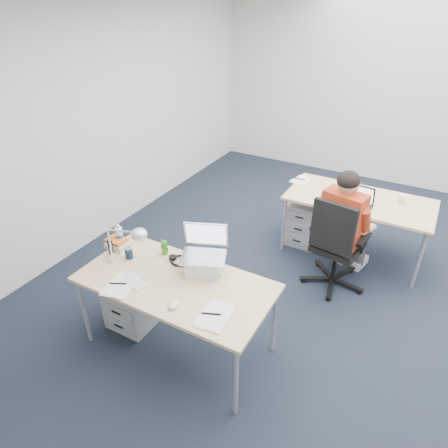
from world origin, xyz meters
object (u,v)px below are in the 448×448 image
object	(u,v)px
desk_near	(176,286)
office_chair	(334,261)
computer_mouse	(173,305)
dark_laptop	(355,197)
drawer_pedestal_near	(136,297)
wireless_keyboard	(133,281)
headphones	(180,260)
can_koozie	(129,253)
water_bottle	(119,235)
drawer_pedestal_far	(305,220)
sunglasses	(215,274)
cordless_phone	(111,248)
far_cup	(401,199)
book_stack	(117,243)
seated_person	(346,226)
silver_laptop	(203,252)
desk_lamp	(121,243)
bear_figurine	(164,247)
desk_far	(359,202)

from	to	relation	value
desk_near	office_chair	size ratio (longest dim) A/B	1.51
computer_mouse	dark_laptop	distance (m)	2.37
drawer_pedestal_near	wireless_keyboard	xyz separation A→B (m)	(0.25, -0.25, 0.46)
headphones	can_koozie	distance (m)	0.46
wireless_keyboard	water_bottle	bearing A→B (deg)	159.01
drawer_pedestal_far	dark_laptop	size ratio (longest dim) A/B	1.62
headphones	dark_laptop	distance (m)	2.05
desk_near	sunglasses	bearing A→B (deg)	42.90
drawer_pedestal_near	cordless_phone	bearing A→B (deg)	-158.40
drawer_pedestal_near	computer_mouse	xyz separation A→B (m)	(0.71, -0.33, 0.47)
drawer_pedestal_far	sunglasses	world-z (taller)	sunglasses
sunglasses	far_cup	distance (m)	2.39
drawer_pedestal_near	book_stack	world-z (taller)	book_stack
computer_mouse	cordless_phone	distance (m)	0.91
book_stack	sunglasses	size ratio (longest dim) A/B	2.06
seated_person	silver_laptop	world-z (taller)	seated_person
headphones	cordless_phone	bearing A→B (deg)	-160.94
seated_person	drawer_pedestal_near	distance (m)	2.25
seated_person	computer_mouse	distance (m)	2.12
book_stack	dark_laptop	world-z (taller)	dark_laptop
desk_lamp	water_bottle	bearing A→B (deg)	126.14
seated_person	bear_figurine	size ratio (longest dim) A/B	8.86
water_bottle	bear_figurine	xyz separation A→B (m)	(0.44, 0.08, -0.03)
desk_near	drawer_pedestal_near	world-z (taller)	desk_near
headphones	computer_mouse	bearing A→B (deg)	-62.27
drawer_pedestal_near	wireless_keyboard	distance (m)	0.58
desk_far	seated_person	world-z (taller)	seated_person
dark_laptop	desk_lamp	bearing A→B (deg)	-118.54
drawer_pedestal_near	far_cup	size ratio (longest dim) A/B	5.11
silver_laptop	book_stack	world-z (taller)	silver_laptop
office_chair	bear_figurine	size ratio (longest dim) A/B	7.25
desk_near	bear_figurine	world-z (taller)	bear_figurine
drawer_pedestal_far	computer_mouse	xyz separation A→B (m)	(-0.21, -2.49, 0.47)
desk_far	water_bottle	xyz separation A→B (m)	(-1.72, -2.04, 0.15)
wireless_keyboard	bear_figurine	world-z (taller)	bear_figurine
wireless_keyboard	headphones	bearing A→B (deg)	85.04
drawer_pedestal_near	headphones	distance (m)	0.66
sunglasses	book_stack	bearing A→B (deg)	-175.89
desk_near	far_cup	bearing A→B (deg)	59.11
computer_mouse	cordless_phone	world-z (taller)	cordless_phone
desk_near	far_cup	distance (m)	2.71
sunglasses	dark_laptop	size ratio (longest dim) A/B	0.28
drawer_pedestal_near	bear_figurine	distance (m)	0.61
drawer_pedestal_far	cordless_phone	size ratio (longest dim) A/B	3.38
wireless_keyboard	computer_mouse	size ratio (longest dim) A/B	2.54
far_cup	book_stack	bearing A→B (deg)	-134.53
desk_far	dark_laptop	size ratio (longest dim) A/B	4.71
drawer_pedestal_far	bear_figurine	xyz separation A→B (m)	(-0.68, -1.96, 0.53)
wireless_keyboard	far_cup	size ratio (longest dim) A/B	2.36
water_bottle	far_cup	distance (m)	3.02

